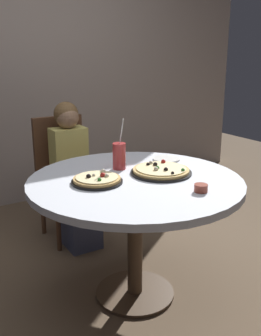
{
  "coord_description": "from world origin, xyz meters",
  "views": [
    {
      "loc": [
        -1.16,
        -1.77,
        1.45
      ],
      "look_at": [
        0.0,
        0.05,
        0.8
      ],
      "focal_mm": 42.34,
      "sensor_mm": 36.0,
      "label": 1
    }
  ],
  "objects": [
    {
      "name": "ground_plane",
      "position": [
        0.0,
        0.0,
        0.0
      ],
      "size": [
        8.0,
        8.0,
        0.0
      ],
      "primitive_type": "plane",
      "color": "brown"
    },
    {
      "name": "wall_with_window",
      "position": [
        -0.0,
        1.95,
        1.45
      ],
      "size": [
        5.2,
        0.14,
        2.9
      ],
      "color": "#A8998E",
      "rests_on": "ground_plane"
    },
    {
      "name": "dining_table",
      "position": [
        0.0,
        0.0,
        0.65
      ],
      "size": [
        1.22,
        1.22,
        0.75
      ],
      "color": "silver",
      "rests_on": "ground_plane"
    },
    {
      "name": "chair_wooden",
      "position": [
        0.0,
        1.02,
        0.53
      ],
      "size": [
        0.41,
        0.41,
        0.95
      ],
      "color": "brown",
      "rests_on": "ground_plane"
    },
    {
      "name": "diner_child",
      "position": [
        -0.0,
        0.84,
        0.48
      ],
      "size": [
        0.26,
        0.41,
        1.08
      ],
      "color": "#3F4766",
      "rests_on": "ground_plane"
    },
    {
      "name": "pizza_veggie",
      "position": [
        -0.21,
        0.05,
        0.77
      ],
      "size": [
        0.28,
        0.28,
        0.05
      ],
      "color": "black",
      "rests_on": "dining_table"
    },
    {
      "name": "pizza_cheese",
      "position": [
        0.18,
        0.0,
        0.77
      ],
      "size": [
        0.36,
        0.36,
        0.05
      ],
      "color": "black",
      "rests_on": "dining_table"
    },
    {
      "name": "soda_cup",
      "position": [
        0.02,
        0.21,
        0.83
      ],
      "size": [
        0.08,
        0.08,
        0.31
      ],
      "color": "#B73333",
      "rests_on": "dining_table"
    },
    {
      "name": "sauce_bowl",
      "position": [
        0.17,
        -0.36,
        0.77
      ],
      "size": [
        0.07,
        0.07,
        0.04
      ],
      "primitive_type": "cylinder",
      "color": "brown",
      "rests_on": "dining_table"
    },
    {
      "name": "plate_small",
      "position": [
        0.39,
        0.22,
        0.76
      ],
      "size": [
        0.18,
        0.18,
        0.01
      ],
      "primitive_type": "cylinder",
      "color": "white",
      "rests_on": "dining_table"
    }
  ]
}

